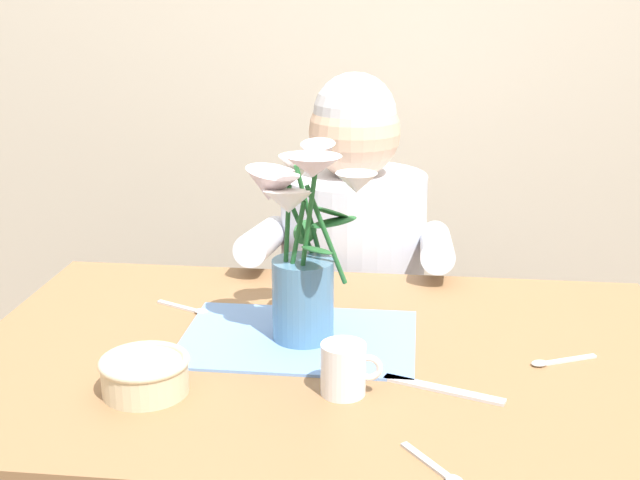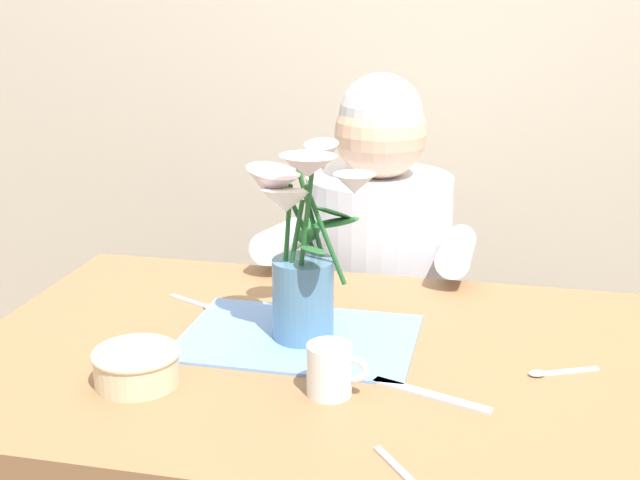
% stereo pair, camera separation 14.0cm
% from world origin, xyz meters
% --- Properties ---
extents(wood_panel_backdrop, '(4.00, 0.10, 2.50)m').
position_xyz_m(wood_panel_backdrop, '(0.00, 1.05, 1.25)').
color(wood_panel_backdrop, beige).
rests_on(wood_panel_backdrop, ground_plane).
extents(dining_table, '(1.20, 0.80, 0.74)m').
position_xyz_m(dining_table, '(0.00, 0.00, 0.64)').
color(dining_table, olive).
rests_on(dining_table, ground_plane).
extents(seated_person, '(0.45, 0.47, 1.14)m').
position_xyz_m(seated_person, '(0.00, 0.62, 0.56)').
color(seated_person, '#4C4C56').
rests_on(seated_person, ground_plane).
extents(striped_placemat, '(0.40, 0.28, 0.00)m').
position_xyz_m(striped_placemat, '(-0.05, 0.04, 0.74)').
color(striped_placemat, '#6B93D1').
rests_on(striped_placemat, dining_table).
extents(flower_vase, '(0.25, 0.23, 0.34)m').
position_xyz_m(flower_vase, '(-0.04, 0.04, 0.92)').
color(flower_vase, teal).
rests_on(flower_vase, dining_table).
extents(ceramic_bowl, '(0.14, 0.14, 0.06)m').
position_xyz_m(ceramic_bowl, '(-0.25, -0.17, 0.77)').
color(ceramic_bowl, beige).
rests_on(ceramic_bowl, dining_table).
extents(dinner_knife, '(0.18, 0.08, 0.00)m').
position_xyz_m(dinner_knife, '(0.19, -0.12, 0.74)').
color(dinner_knife, silver).
rests_on(dinner_knife, dining_table).
extents(tea_cup, '(0.09, 0.07, 0.08)m').
position_xyz_m(tea_cup, '(0.05, -0.14, 0.78)').
color(tea_cup, silver).
rests_on(tea_cup, dining_table).
extents(spoon_0, '(0.11, 0.06, 0.01)m').
position_xyz_m(spoon_0, '(-0.27, 0.15, 0.74)').
color(spoon_0, silver).
rests_on(spoon_0, dining_table).
extents(spoon_1, '(0.09, 0.10, 0.01)m').
position_xyz_m(spoon_1, '(0.19, -0.34, 0.74)').
color(spoon_1, silver).
rests_on(spoon_1, dining_table).
extents(spoon_2, '(0.11, 0.06, 0.01)m').
position_xyz_m(spoon_2, '(0.37, 0.00, 0.74)').
color(spoon_2, silver).
rests_on(spoon_2, dining_table).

